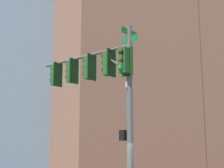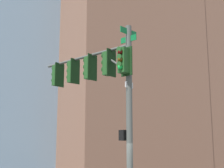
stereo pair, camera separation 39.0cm
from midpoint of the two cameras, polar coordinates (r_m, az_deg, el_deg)
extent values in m
cylinder|color=#4C514C|center=(13.18, 3.76, -5.10)|extent=(0.24, 0.24, 7.18)
cylinder|color=#4C514C|center=(15.43, -3.94, 4.51)|extent=(4.84, 2.06, 0.12)
cylinder|color=#4C514C|center=(14.20, 0.69, 4.00)|extent=(0.99, 0.47, 0.75)
cube|color=#0F6B33|center=(13.94, 3.58, 8.68)|extent=(0.40, 0.93, 0.24)
cube|color=#0F6B33|center=(13.84, 3.60, 7.52)|extent=(0.74, 0.32, 0.24)
cube|color=white|center=(13.35, 3.70, -0.14)|extent=(0.20, 0.43, 0.24)
cube|color=#1E4C1E|center=(14.30, 0.11, 3.44)|extent=(0.44, 0.44, 1.00)
cube|color=black|center=(14.18, 0.68, 3.57)|extent=(0.24, 0.52, 1.16)
sphere|color=#470A07|center=(14.51, -0.49, 4.45)|extent=(0.20, 0.20, 0.20)
cylinder|color=#1E4C1E|center=(14.58, -0.68, 4.74)|extent=(0.12, 0.23, 0.23)
sphere|color=#F29E0C|center=(14.43, -0.49, 3.30)|extent=(0.20, 0.20, 0.20)
cylinder|color=#1E4C1E|center=(14.50, -0.68, 3.60)|extent=(0.12, 0.23, 0.23)
sphere|color=#0A3819|center=(14.36, -0.50, 2.14)|extent=(0.20, 0.20, 0.20)
cylinder|color=#1E4C1E|center=(14.43, -0.69, 2.45)|extent=(0.12, 0.23, 0.23)
cube|color=#1E4C1E|center=(15.06, -3.07, 2.70)|extent=(0.44, 0.44, 1.00)
cube|color=black|center=(14.92, -2.56, 2.82)|extent=(0.24, 0.52, 1.16)
sphere|color=red|center=(15.27, -3.60, 3.67)|extent=(0.20, 0.20, 0.20)
cylinder|color=#1E4C1E|center=(15.34, -3.77, 3.95)|extent=(0.12, 0.23, 0.23)
sphere|color=#4C330A|center=(15.20, -3.62, 2.58)|extent=(0.20, 0.20, 0.20)
cylinder|color=#1E4C1E|center=(15.26, -3.78, 2.86)|extent=(0.12, 0.23, 0.23)
sphere|color=#0A3819|center=(15.13, -3.63, 1.47)|extent=(0.20, 0.20, 0.20)
cylinder|color=#1E4C1E|center=(15.19, -3.80, 1.77)|extent=(0.12, 0.23, 0.23)
cube|color=#1E4C1E|center=(15.85, -5.94, 2.03)|extent=(0.44, 0.44, 1.00)
cube|color=black|center=(15.72, -5.48, 2.14)|extent=(0.24, 0.52, 1.16)
sphere|color=#470A07|center=(16.07, -6.41, 2.96)|extent=(0.20, 0.20, 0.20)
cylinder|color=#1E4C1E|center=(16.14, -6.55, 3.23)|extent=(0.12, 0.23, 0.23)
sphere|color=#F29E0C|center=(16.00, -6.43, 1.92)|extent=(0.20, 0.20, 0.20)
cylinder|color=#1E4C1E|center=(16.07, -6.58, 2.19)|extent=(0.12, 0.23, 0.23)
sphere|color=#0A3819|center=(15.94, -6.46, 0.87)|extent=(0.20, 0.20, 0.20)
cylinder|color=#1E4C1E|center=(16.01, -6.60, 1.15)|extent=(0.12, 0.23, 0.23)
cube|color=#1E4C1E|center=(16.69, -8.53, 1.42)|extent=(0.44, 0.44, 1.00)
cube|color=black|center=(16.55, -8.11, 1.52)|extent=(0.24, 0.52, 1.16)
sphere|color=#470A07|center=(16.91, -8.94, 2.31)|extent=(0.20, 0.20, 0.20)
cylinder|color=#1E4C1E|center=(16.98, -9.07, 2.57)|extent=(0.12, 0.23, 0.23)
sphere|color=#F29E0C|center=(16.85, -8.97, 1.32)|extent=(0.20, 0.20, 0.20)
cylinder|color=#1E4C1E|center=(16.92, -9.10, 1.58)|extent=(0.12, 0.23, 0.23)
sphere|color=#0A3819|center=(16.78, -9.00, 0.32)|extent=(0.20, 0.20, 0.20)
cylinder|color=#1E4C1E|center=(16.85, -9.13, 0.59)|extent=(0.12, 0.23, 0.23)
cube|color=#1E4C1E|center=(13.32, 2.78, 3.94)|extent=(0.44, 0.44, 1.00)
cube|color=black|center=(13.46, 3.30, 3.78)|extent=(0.52, 0.24, 1.16)
sphere|color=#470A07|center=(13.25, 2.20, 5.37)|extent=(0.20, 0.20, 0.20)
cylinder|color=#1E4C1E|center=(13.23, 2.02, 5.80)|extent=(0.23, 0.12, 0.23)
sphere|color=#4C330A|center=(13.17, 2.21, 4.11)|extent=(0.20, 0.20, 0.20)
cylinder|color=#1E4C1E|center=(13.14, 2.03, 4.55)|extent=(0.23, 0.12, 0.23)
sphere|color=green|center=(13.09, 2.22, 2.85)|extent=(0.20, 0.20, 0.20)
cylinder|color=#1E4C1E|center=(13.06, 2.04, 3.28)|extent=(0.23, 0.12, 0.23)
cube|color=black|center=(13.29, 2.88, -8.56)|extent=(0.37, 0.43, 0.40)
cube|color=#EA5914|center=(13.37, 2.43, -8.59)|extent=(0.11, 0.24, 0.28)
cube|color=#845B47|center=(50.05, 0.41, 13.03)|extent=(20.17, 15.79, 45.55)
cube|color=brown|center=(71.21, -5.21, 5.92)|extent=(19.78, 19.87, 46.33)
camera|label=1|loc=(0.19, -89.20, -0.16)|focal=54.71mm
camera|label=2|loc=(0.19, 90.80, 0.16)|focal=54.71mm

